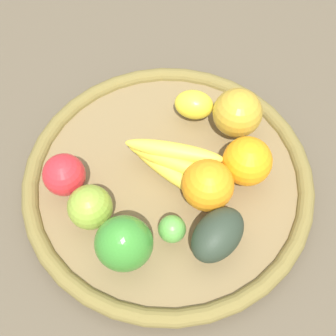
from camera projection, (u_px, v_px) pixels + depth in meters
The scene contains 12 objects.
ground_plane at pixel (168, 186), 0.76m from camera, with size 2.40×2.40×0.00m, color brown.
basket at pixel (168, 180), 0.75m from camera, with size 0.46×0.46×0.04m.
orange_0 at pixel (247, 161), 0.70m from camera, with size 0.08×0.08×0.08m, color orange.
apple_1 at pixel (64, 175), 0.69m from camera, with size 0.06×0.06×0.06m, color red.
banana_bunch at pixel (171, 161), 0.71m from camera, with size 0.12×0.16×0.05m.
bell_pepper at pixel (124, 244), 0.62m from camera, with size 0.08×0.07×0.09m, color #38862B.
lime_0 at pixel (172, 229), 0.66m from camera, with size 0.04×0.04×0.04m, color #58A23F.
lemon_0 at pixel (194, 105), 0.77m from camera, with size 0.07×0.05×0.05m, color yellow.
apple_0 at pixel (90, 207), 0.67m from camera, with size 0.07×0.07×0.07m, color #85A333.
orange_1 at pixel (208, 185), 0.68m from camera, with size 0.08×0.08×0.08m, color orange.
apple_2 at pixel (237, 113), 0.74m from camera, with size 0.08×0.08×0.08m, color gold.
avocado at pixel (218, 235), 0.65m from camera, with size 0.09×0.06×0.06m, color #2A3627.
Camera 1 is at (0.22, 0.29, 0.67)m, focal length 49.98 mm.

